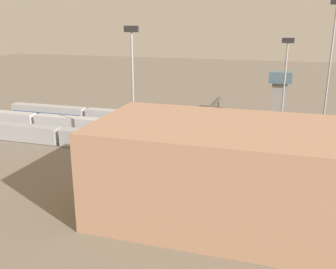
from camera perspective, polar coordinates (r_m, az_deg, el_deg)
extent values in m
plane|color=#756B5B|center=(89.18, 2.15, -1.14)|extent=(400.00, 400.00, 0.00)
cube|color=#4C443D|center=(98.44, 3.66, 0.60)|extent=(140.00, 2.80, 0.12)
cube|color=#3D3833|center=(93.78, 2.94, -0.21)|extent=(140.00, 2.80, 0.12)
cube|color=#4C443D|center=(89.16, 2.15, -1.11)|extent=(140.00, 2.80, 0.12)
cube|color=#3D3833|center=(84.58, 1.28, -2.10)|extent=(140.00, 2.80, 0.12)
cube|color=#4C443D|center=(80.05, 0.30, -3.21)|extent=(140.00, 2.80, 0.12)
cube|color=maroon|center=(97.20, 5.48, 1.73)|extent=(18.00, 3.00, 4.40)
cube|color=#B7BABF|center=(103.62, -6.36, 2.48)|extent=(23.00, 3.00, 3.80)
cube|color=#285193|center=(103.71, -6.36, 2.26)|extent=(22.40, 3.06, 0.36)
cube|color=#B7BABF|center=(115.18, -17.52, 3.24)|extent=(23.00, 3.00, 3.80)
cube|color=#285193|center=(115.19, -17.52, 3.23)|extent=(22.40, 3.06, 0.36)
cube|color=#285193|center=(85.89, 13.88, -0.72)|extent=(18.00, 3.00, 4.40)
cube|color=silver|center=(89.55, -0.10, 0.30)|extent=(23.00, 3.00, 3.80)
cube|color=silver|center=(99.14, -13.59, 1.45)|extent=(23.00, 3.00, 3.80)
cube|color=#A8AAB2|center=(77.28, 7.46, -2.56)|extent=(23.00, 3.00, 3.80)
cube|color=#A8AAB2|center=(84.37, -8.94, -0.96)|extent=(23.00, 3.00, 3.80)
cube|color=#A8AAB2|center=(97.14, -21.91, 0.37)|extent=(23.00, 3.00, 3.80)
cylinder|color=#9EA0A5|center=(95.60, 22.97, 8.22)|extent=(0.44, 0.44, 30.72)
cylinder|color=#9EA0A5|center=(76.85, -5.26, 5.60)|extent=(0.44, 0.44, 25.24)
cube|color=#262628|center=(75.43, -5.54, 15.50)|extent=(2.80, 0.70, 1.20)
cylinder|color=#9EA0A5|center=(97.01, 16.98, 6.39)|extent=(0.44, 0.44, 22.30)
cube|color=#262628|center=(95.75, 17.59, 13.31)|extent=(2.80, 0.70, 1.20)
cylinder|color=#4C4742|center=(98.24, 7.53, 2.83)|extent=(0.50, 0.50, 8.00)
cylinder|color=#4C4742|center=(75.36, 4.40, -1.38)|extent=(0.50, 0.50, 8.00)
cube|color=#4C4742|center=(85.63, 6.26, 3.84)|extent=(0.70, 25.00, 0.80)
cube|color=tan|center=(53.72, 17.15, -6.41)|extent=(52.49, 20.19, 13.87)
cube|color=gray|center=(110.34, 16.24, 4.68)|extent=(4.00, 4.00, 11.17)
cube|color=slate|center=(109.16, 16.55, 8.32)|extent=(6.00, 6.00, 3.00)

